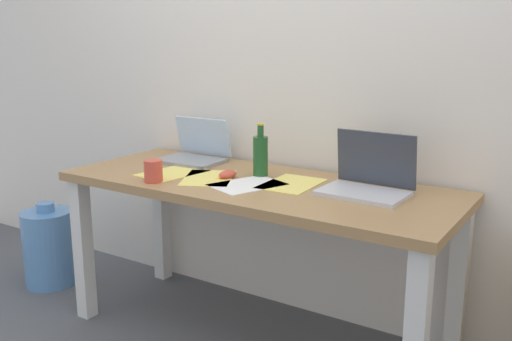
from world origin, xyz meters
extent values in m
plane|color=#515459|center=(0.00, 0.00, 0.00)|extent=(8.00, 8.00, 0.00)
cube|color=silver|center=(0.00, 0.40, 1.30)|extent=(5.20, 0.08, 2.60)
cube|color=#A37A4C|center=(0.00, 0.00, 0.72)|extent=(1.75, 0.68, 0.04)
cube|color=silver|center=(-0.81, -0.28, 0.35)|extent=(0.07, 0.07, 0.70)
cube|color=silver|center=(-0.81, 0.28, 0.35)|extent=(0.07, 0.07, 0.70)
cube|color=silver|center=(0.81, 0.28, 0.35)|extent=(0.07, 0.07, 0.70)
cube|color=gray|center=(-0.48, 0.15, 0.75)|extent=(0.32, 0.23, 0.02)
cube|color=silver|center=(-0.49, 0.26, 0.85)|extent=(0.32, 0.06, 0.19)
cube|color=silver|center=(0.47, 0.04, 0.75)|extent=(0.35, 0.23, 0.02)
cube|color=#333842|center=(0.48, 0.16, 0.87)|extent=(0.34, 0.05, 0.22)
cylinder|color=#1E5123|center=(-0.04, 0.10, 0.83)|extent=(0.07, 0.07, 0.18)
cylinder|color=#1E5123|center=(-0.04, 0.10, 0.94)|extent=(0.03, 0.03, 0.05)
cylinder|color=gold|center=(-0.04, 0.10, 0.97)|extent=(0.03, 0.03, 0.01)
ellipsoid|color=#D84C38|center=(-0.14, -0.01, 0.75)|extent=(0.07, 0.10, 0.03)
cylinder|color=#D84C38|center=(-0.37, -0.24, 0.78)|extent=(0.08, 0.08, 0.09)
cube|color=#F4E06B|center=(0.15, 0.05, 0.74)|extent=(0.22, 0.30, 0.00)
cube|color=white|center=(0.00, -0.07, 0.74)|extent=(0.30, 0.35, 0.00)
cube|color=#F4E06B|center=(-0.21, -0.06, 0.74)|extent=(0.32, 0.36, 0.00)
cube|color=#F4E06B|center=(-0.41, -0.07, 0.74)|extent=(0.25, 0.32, 0.00)
cylinder|color=#598CC6|center=(-1.28, -0.12, 0.21)|extent=(0.28, 0.28, 0.42)
cylinder|color=#598CC6|center=(-1.28, -0.12, 0.44)|extent=(0.10, 0.10, 0.05)
camera|label=1|loc=(1.30, -2.03, 1.35)|focal=40.38mm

